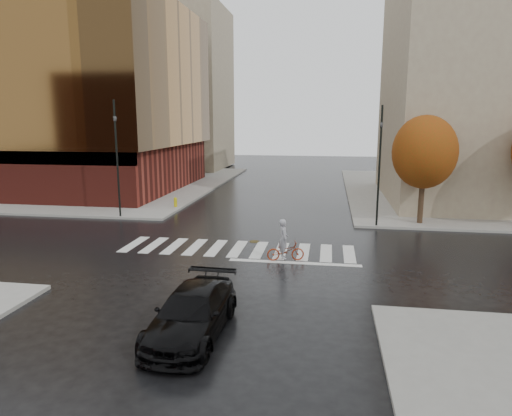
# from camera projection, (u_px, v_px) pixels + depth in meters

# --- Properties ---
(ground) EXTENTS (120.00, 120.00, 0.00)m
(ground) POSITION_uv_depth(u_px,v_px,m) (235.00, 252.00, 22.37)
(ground) COLOR black
(ground) RESTS_ON ground
(sidewalk_nw) EXTENTS (30.00, 30.00, 0.15)m
(sidewalk_nw) POSITION_uv_depth(u_px,v_px,m) (74.00, 183.00, 45.98)
(sidewalk_nw) COLOR gray
(sidewalk_nw) RESTS_ON ground
(crosswalk) EXTENTS (12.00, 3.00, 0.01)m
(crosswalk) POSITION_uv_depth(u_px,v_px,m) (238.00, 249.00, 22.86)
(crosswalk) COLOR silver
(crosswalk) RESTS_ON ground
(office_glass) EXTENTS (27.00, 19.00, 16.00)m
(office_glass) POSITION_uv_depth(u_px,v_px,m) (39.00, 98.00, 41.64)
(office_glass) COLOR maroon
(office_glass) RESTS_ON sidewalk_nw
(building_ne_tan) EXTENTS (16.00, 16.00, 18.00)m
(building_ne_tan) POSITION_uv_depth(u_px,v_px,m) (500.00, 82.00, 34.43)
(building_ne_tan) COLOR gray
(building_ne_tan) RESTS_ON sidewalk_ne
(building_nw_far) EXTENTS (14.00, 12.00, 20.00)m
(building_nw_far) POSITION_uv_depth(u_px,v_px,m) (171.00, 89.00, 58.77)
(building_nw_far) COLOR gray
(building_nw_far) RESTS_ON sidewalk_nw
(tree_ne_a) EXTENTS (3.80, 3.80, 6.50)m
(tree_ne_a) POSITION_uv_depth(u_px,v_px,m) (424.00, 152.00, 27.13)
(tree_ne_a) COLOR #312515
(tree_ne_a) RESTS_ON sidewalk_ne
(sedan) EXTENTS (2.08, 4.87, 1.40)m
(sedan) POSITION_uv_depth(u_px,v_px,m) (192.00, 313.00, 13.64)
(sedan) COLOR black
(sedan) RESTS_ON ground
(cyclist) EXTENTS (1.80, 0.96, 1.94)m
(cyclist) POSITION_uv_depth(u_px,v_px,m) (285.00, 247.00, 20.88)
(cyclist) COLOR maroon
(cyclist) RESTS_ON ground
(traffic_light_nw) EXTENTS (0.23, 0.20, 7.45)m
(traffic_light_nw) POSITION_uv_depth(u_px,v_px,m) (117.00, 151.00, 29.03)
(traffic_light_nw) COLOR black
(traffic_light_nw) RESTS_ON sidewalk_nw
(traffic_light_ne) EXTENTS (0.19, 0.21, 7.04)m
(traffic_light_ne) POSITION_uv_depth(u_px,v_px,m) (380.00, 159.00, 26.54)
(traffic_light_ne) COLOR black
(traffic_light_ne) RESTS_ON sidewalk_ne
(fire_hydrant) EXTENTS (0.25, 0.25, 0.70)m
(fire_hydrant) POSITION_uv_depth(u_px,v_px,m) (175.00, 201.00, 32.97)
(fire_hydrant) COLOR #C4B30B
(fire_hydrant) RESTS_ON sidewalk_nw
(manhole) EXTENTS (0.70, 0.70, 0.01)m
(manhole) POSITION_uv_depth(u_px,v_px,m) (255.00, 242.00, 24.21)
(manhole) COLOR #483B19
(manhole) RESTS_ON ground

